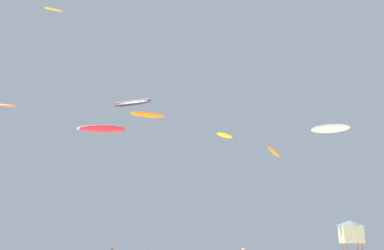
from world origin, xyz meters
TOP-DOWN VIEW (x-y plane):
  - lifeguard_tower at (15.03, 34.00)m, footprint 2.30×2.30m
  - kite_aloft_0 at (-6.35, 26.67)m, footprint 4.08×2.25m
  - kite_aloft_1 at (2.42, 31.33)m, footprint 2.21×2.67m
  - kite_aloft_2 at (12.95, 30.52)m, footprint 3.88×1.91m
  - kite_aloft_3 at (-6.91, 18.94)m, footprint 3.54×1.46m
  - kite_aloft_4 at (-16.20, 29.63)m, footprint 2.06×1.44m
  - kite_aloft_5 at (-20.71, 30.53)m, footprint 2.24×1.39m
  - kite_aloft_6 at (7.91, 35.45)m, footprint 2.49×4.62m
  - kite_aloft_7 at (-6.92, 39.02)m, footprint 4.52×2.89m
  - kite_aloft_8 at (-15.37, 41.98)m, footprint 3.33×1.53m

SIDE VIEW (x-z plane):
  - lifeguard_tower at x=15.03m, z-range 0.98..5.13m
  - kite_aloft_3 at x=-6.91m, z-range 9.81..10.39m
  - kite_aloft_6 at x=7.91m, z-range 11.14..12.20m
  - kite_aloft_1 at x=2.42m, z-range 12.42..12.82m
  - kite_aloft_2 at x=12.95m, z-range 12.50..13.44m
  - kite_aloft_0 at x=-6.35m, z-range 14.24..15.21m
  - kite_aloft_5 at x=-20.71m, z-range 15.80..16.28m
  - kite_aloft_8 at x=-15.37m, z-range 16.30..16.88m
  - kite_aloft_7 at x=-6.92m, z-range 16.99..17.67m
  - kite_aloft_4 at x=-16.20m, z-range 26.63..27.00m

